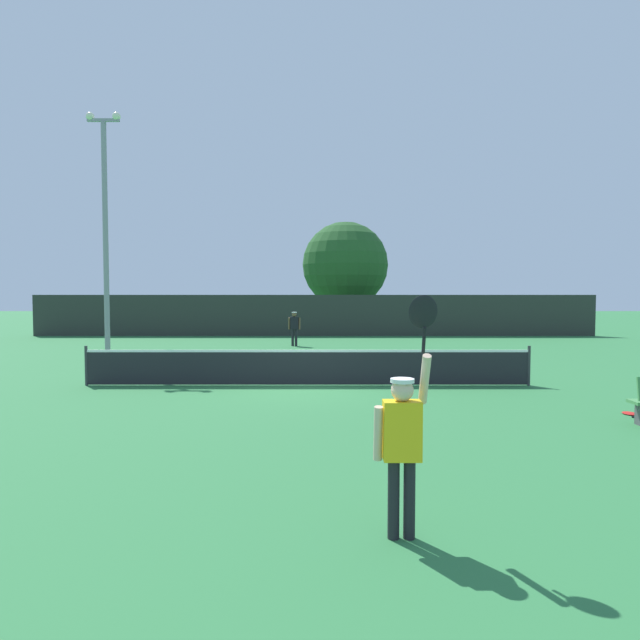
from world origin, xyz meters
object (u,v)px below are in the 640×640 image
spare_racket (630,414)px  light_pole (105,223)px  player_serving (402,433)px  tennis_ball (371,370)px  player_receiving (294,325)px  parked_car_near (350,318)px  large_tree (345,265)px

spare_racket → light_pole: 16.64m
player_serving → tennis_ball: 12.10m
player_receiving → parked_car_near: (3.31, 12.02, -0.20)m
player_receiving → parked_car_near: bearing=-105.4°
player_serving → spare_racket: 8.00m
spare_racket → light_pole: bearing=150.0°
player_receiving → tennis_ball: size_ratio=23.52×
player_serving → light_pole: size_ratio=0.29×
light_pole → large_tree: bearing=62.1°
spare_racket → light_pole: size_ratio=0.06×
spare_racket → large_tree: (-4.71, 25.08, 4.29)m
spare_racket → parked_car_near: 26.94m
player_receiving → parked_car_near: 12.47m
spare_racket → large_tree: bearing=100.6°
light_pole → player_receiving: bearing=46.9°
spare_racket → tennis_ball: bearing=126.7°
tennis_ball → spare_racket: (4.73, -6.35, -0.01)m
player_receiving → large_tree: size_ratio=0.22×
player_serving → spare_racket: (5.53, 5.68, -1.06)m
player_receiving → large_tree: bearing=-105.2°
spare_racket → player_receiving: bearing=117.5°
tennis_ball → large_tree: bearing=90.0°
spare_racket → light_pole: light_pole is taller
player_receiving → light_pole: bearing=46.9°
light_pole → tennis_ball: bearing=-10.0°
spare_racket → large_tree: large_tree is taller
light_pole → parked_car_near: size_ratio=2.03×
large_tree → parked_car_near: large_tree is taller
parked_car_near → large_tree: bearing=-108.2°
large_tree → parked_car_near: (0.44, 1.51, -3.54)m
light_pole → parked_car_near: bearing=63.0°
player_serving → large_tree: 30.94m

